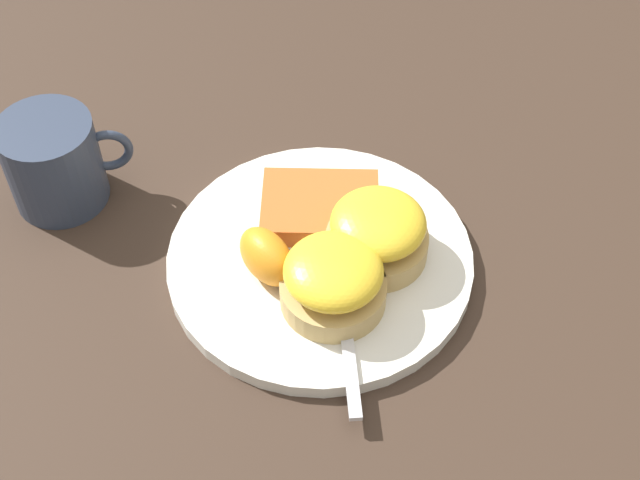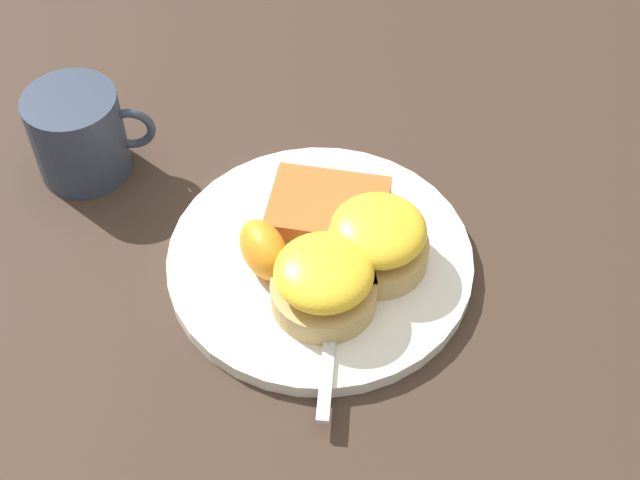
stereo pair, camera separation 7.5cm
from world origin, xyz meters
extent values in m
plane|color=#38281E|center=(0.00, 0.00, 0.00)|extent=(1.10, 1.10, 0.00)
cylinder|color=silver|center=(0.00, 0.00, 0.01)|extent=(0.26, 0.26, 0.01)
cylinder|color=tan|center=(0.00, -0.05, 0.03)|extent=(0.09, 0.09, 0.02)
ellipsoid|color=yellow|center=(0.00, -0.05, 0.05)|extent=(0.08, 0.08, 0.03)
cylinder|color=tan|center=(0.05, -0.01, 0.03)|extent=(0.09, 0.09, 0.02)
ellipsoid|color=yellow|center=(0.05, -0.01, 0.05)|extent=(0.08, 0.08, 0.03)
cube|color=#BB5F28|center=(0.01, 0.04, 0.02)|extent=(0.12, 0.10, 0.02)
ellipsoid|color=orange|center=(-0.05, -0.01, 0.04)|extent=(0.06, 0.07, 0.04)
cube|color=silver|center=(0.00, -0.10, 0.02)|extent=(0.03, 0.12, 0.00)
cube|color=silver|center=(0.02, 0.03, 0.02)|extent=(0.03, 0.05, 0.00)
cylinder|color=#2D384C|center=(-0.21, 0.13, 0.04)|extent=(0.09, 0.09, 0.09)
torus|color=#2D384C|center=(-0.17, 0.13, 0.05)|extent=(0.05, 0.01, 0.05)
camera|label=1|loc=(-0.10, -0.47, 0.61)|focal=50.00mm
camera|label=2|loc=(-0.03, -0.48, 0.61)|focal=50.00mm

